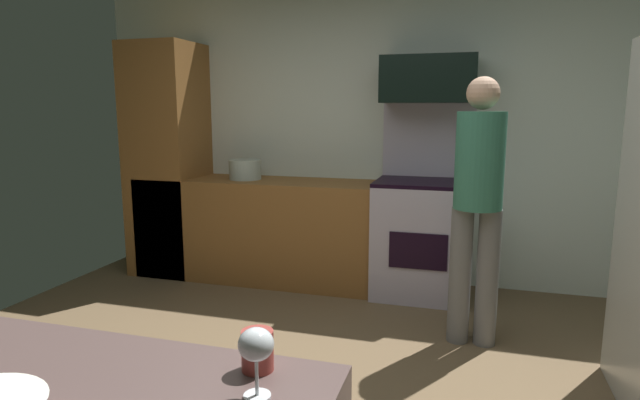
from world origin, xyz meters
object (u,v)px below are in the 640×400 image
(oven_range, at_px, (422,232))
(microwave, at_px, (429,79))
(mug_coffee, at_px, (257,350))
(stock_pot, at_px, (245,170))
(person_cook, at_px, (478,198))
(wine_glass_mid, at_px, (256,347))

(oven_range, xyz_separation_m, microwave, (-0.00, 0.08, 1.23))
(mug_coffee, distance_m, stock_pot, 3.49)
(person_cook, height_order, mug_coffee, person_cook)
(stock_pot, bearing_deg, person_cook, -23.43)
(oven_range, height_order, microwave, microwave)
(wine_glass_mid, bearing_deg, oven_range, 88.92)
(microwave, distance_m, mug_coffee, 3.34)
(person_cook, distance_m, mug_coffee, 2.36)
(person_cook, bearing_deg, oven_range, 115.49)
(microwave, distance_m, person_cook, 1.29)
(stock_pot, bearing_deg, mug_coffee, -65.17)
(microwave, bearing_deg, mug_coffee, -91.90)
(microwave, distance_m, stock_pot, 1.75)
(mug_coffee, bearing_deg, wine_glass_mid, -67.73)
(stock_pot, bearing_deg, oven_range, -0.16)
(stock_pot, bearing_deg, wine_glass_mid, -65.26)
(microwave, bearing_deg, person_cook, -66.55)
(oven_range, xyz_separation_m, person_cook, (0.41, -0.85, 0.44))
(oven_range, relative_size, wine_glass_mid, 9.91)
(mug_coffee, bearing_deg, oven_range, 88.05)
(wine_glass_mid, xyz_separation_m, mug_coffee, (-0.05, 0.11, -0.07))
(wine_glass_mid, distance_m, mug_coffee, 0.14)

